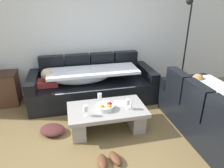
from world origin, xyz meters
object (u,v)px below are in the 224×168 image
couch_near_window (214,115)px  wine_glass_near_right (128,102)px  fruit_bowl (106,107)px  floor_lamp (186,40)px  wine_glass_near_left (85,109)px  wine_glass_far_back (100,96)px  open_magazine (123,104)px  pair_of_shoes (109,160)px  crumpled_garment (53,130)px  couch_along_wall (91,85)px  coffee_table (107,116)px

couch_near_window → wine_glass_near_right: 1.30m
fruit_bowl → couch_near_window: bearing=-16.4°
floor_lamp → wine_glass_near_left: bearing=-150.1°
wine_glass_far_back → wine_glass_near_right: bearing=-37.9°
wine_glass_near_right → floor_lamp: floor_lamp is taller
couch_near_window → open_magazine: 1.38m
fruit_bowl → wine_glass_near_right: size_ratio=1.69×
pair_of_shoes → wine_glass_near_right: bearing=55.9°
crumpled_garment → floor_lamp: bearing=21.3°
couch_along_wall → open_magazine: (0.37, -0.98, 0.06)m
fruit_bowl → coffee_table: bearing=48.9°
coffee_table → open_magazine: 0.31m
couch_near_window → floor_lamp: size_ratio=0.99×
floor_lamp → pair_of_shoes: size_ratio=5.98×
couch_near_window → crumpled_garment: size_ratio=4.84×
floor_lamp → crumpled_garment: size_ratio=4.88×
couch_along_wall → fruit_bowl: couch_along_wall is taller
couch_near_window → wine_glass_near_right: bearing=72.6°
wine_glass_near_left → open_magazine: size_ratio=0.59×
wine_glass_far_back → couch_near_window: bearing=-22.9°
coffee_table → pair_of_shoes: bearing=-99.9°
wine_glass_near_right → wine_glass_far_back: size_ratio=1.00×
open_magazine → couch_near_window: bearing=-4.3°
couch_near_window → wine_glass_near_left: size_ratio=11.66×
wine_glass_near_right → pair_of_shoes: wine_glass_near_right is taller
couch_near_window → crumpled_garment: couch_near_window is taller
crumpled_garment → fruit_bowl: bearing=-6.8°
open_magazine → pair_of_shoes: (-0.40, -0.79, -0.34)m
wine_glass_near_left → floor_lamp: floor_lamp is taller
couch_near_window → wine_glass_near_right: (-1.23, 0.39, 0.16)m
coffee_table → fruit_bowl: (-0.03, -0.03, 0.18)m
coffee_table → pair_of_shoes: coffee_table is taller
couch_near_window → coffee_table: bearing=72.3°
pair_of_shoes → fruit_bowl: bearing=81.8°
couch_near_window → coffee_table: couch_near_window is taller
wine_glass_near_left → pair_of_shoes: size_ratio=0.51×
wine_glass_far_back → pair_of_shoes: bearing=-93.2°
crumpled_garment → pair_of_shoes: bearing=-48.0°
wine_glass_near_left → wine_glass_far_back: size_ratio=1.00×
fruit_bowl → pair_of_shoes: fruit_bowl is taller
couch_near_window → wine_glass_near_left: couch_near_window is taller
fruit_bowl → crumpled_garment: (-0.83, 0.10, -0.36)m
couch_along_wall → coffee_table: 1.05m
wine_glass_near_left → fruit_bowl: bearing=21.5°
wine_glass_far_back → crumpled_garment: (-0.78, -0.12, -0.44)m
wine_glass_near_left → open_magazine: (0.61, 0.21, -0.11)m
wine_glass_near_right → wine_glass_far_back: same height
coffee_table → floor_lamp: bearing=30.8°
wine_glass_far_back → fruit_bowl: bearing=-77.1°
couch_near_window → open_magazine: couch_near_window is taller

